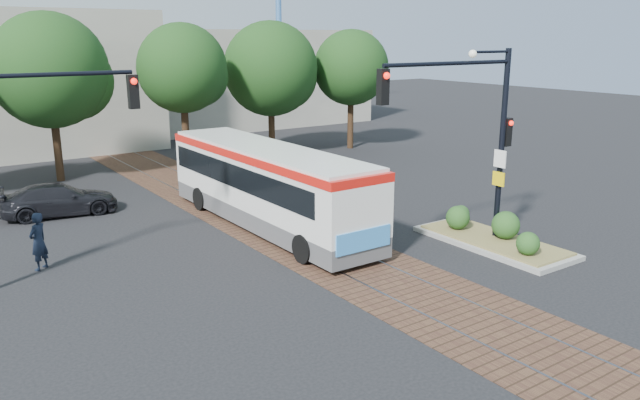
{
  "coord_description": "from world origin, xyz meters",
  "views": [
    {
      "loc": [
        -10.81,
        -13.55,
        6.57
      ],
      "look_at": [
        -0.03,
        1.92,
        1.6
      ],
      "focal_mm": 35.0,
      "sensor_mm": 36.0,
      "label": 1
    }
  ],
  "objects_px": {
    "traffic_island": "(492,234)",
    "parked_car": "(59,200)",
    "officer": "(38,241)",
    "signal_pole_left": "(7,145)",
    "signal_pole_main": "(477,118)",
    "city_bus": "(267,182)"
  },
  "relations": [
    {
      "from": "traffic_island",
      "to": "parked_car",
      "type": "distance_m",
      "value": 15.82
    },
    {
      "from": "officer",
      "to": "parked_car",
      "type": "relative_size",
      "value": 0.41
    },
    {
      "from": "traffic_island",
      "to": "parked_car",
      "type": "relative_size",
      "value": 1.25
    },
    {
      "from": "traffic_island",
      "to": "signal_pole_left",
      "type": "distance_m",
      "value": 14.5
    },
    {
      "from": "officer",
      "to": "traffic_island",
      "type": "bearing_deg",
      "value": 114.94
    },
    {
      "from": "traffic_island",
      "to": "signal_pole_main",
      "type": "bearing_deg",
      "value": 174.64
    },
    {
      "from": "city_bus",
      "to": "traffic_island",
      "type": "relative_size",
      "value": 2.06
    },
    {
      "from": "signal_pole_main",
      "to": "officer",
      "type": "height_order",
      "value": "signal_pole_main"
    },
    {
      "from": "signal_pole_main",
      "to": "signal_pole_left",
      "type": "relative_size",
      "value": 1.0
    },
    {
      "from": "city_bus",
      "to": "traffic_island",
      "type": "bearing_deg",
      "value": -50.13
    },
    {
      "from": "signal_pole_main",
      "to": "traffic_island",
      "type": "bearing_deg",
      "value": -5.36
    },
    {
      "from": "traffic_island",
      "to": "signal_pole_left",
      "type": "bearing_deg",
      "value": 159.64
    },
    {
      "from": "city_bus",
      "to": "signal_pole_main",
      "type": "relative_size",
      "value": 1.79
    },
    {
      "from": "officer",
      "to": "signal_pole_left",
      "type": "bearing_deg",
      "value": 19.55
    },
    {
      "from": "traffic_island",
      "to": "parked_car",
      "type": "bearing_deg",
      "value": 132.78
    },
    {
      "from": "signal_pole_left",
      "to": "officer",
      "type": "distance_m",
      "value": 3.25
    },
    {
      "from": "signal_pole_main",
      "to": "signal_pole_left",
      "type": "xyz_separation_m",
      "value": [
        -12.23,
        4.8,
        -0.29
      ]
    },
    {
      "from": "city_bus",
      "to": "parked_car",
      "type": "distance_m",
      "value": 8.17
    },
    {
      "from": "signal_pole_left",
      "to": "officer",
      "type": "bearing_deg",
      "value": 59.25
    },
    {
      "from": "traffic_island",
      "to": "signal_pole_main",
      "type": "height_order",
      "value": "signal_pole_main"
    },
    {
      "from": "city_bus",
      "to": "traffic_island",
      "type": "xyz_separation_m",
      "value": [
        4.99,
        -5.89,
        -1.27
      ]
    },
    {
      "from": "officer",
      "to": "parked_car",
      "type": "xyz_separation_m",
      "value": [
        1.82,
        5.65,
        -0.25
      ]
    }
  ]
}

